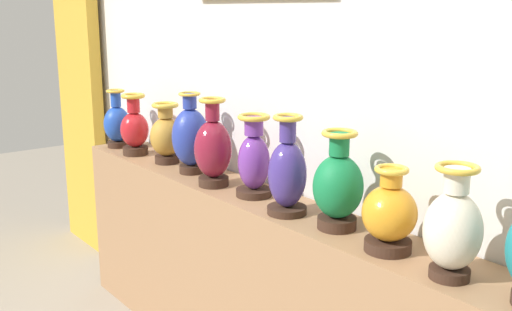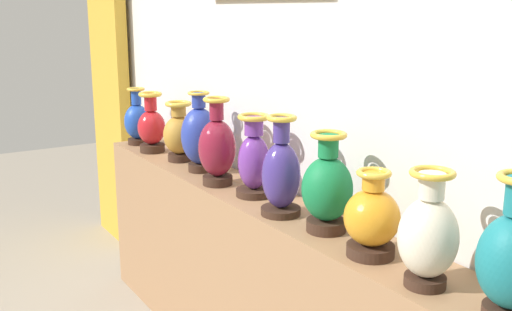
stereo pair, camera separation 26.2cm
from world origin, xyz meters
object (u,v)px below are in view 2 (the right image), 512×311
object	(u,v)px
vase_burgundy	(217,148)
vase_crimson	(151,127)
vase_cobalt	(199,136)
vase_indigo	(281,174)
vase_emerald	(327,189)
vase_amber	(372,219)
vase_violet	(254,160)
vase_ivory	(428,235)
vase_sapphire	(137,121)
vase_ochre	(179,134)

from	to	relation	value
vase_burgundy	vase_crimson	bearing A→B (deg)	179.68
vase_cobalt	vase_indigo	world-z (taller)	vase_cobalt
vase_emerald	vase_amber	xyz separation A→B (m)	(0.26, -0.02, -0.03)
vase_violet	vase_ivory	distance (m)	1.03
vase_cobalt	vase_ivory	size ratio (longest dim) A/B	1.14
vase_sapphire	vase_indigo	size ratio (longest dim) A/B	0.85
vase_crimson	vase_indigo	bearing A→B (deg)	0.12
vase_sapphire	vase_ochre	size ratio (longest dim) A/B	1.06
vase_emerald	vase_amber	distance (m)	0.26
vase_crimson	vase_indigo	xyz separation A→B (m)	(1.30, 0.00, 0.02)
vase_burgundy	vase_violet	distance (m)	0.25
vase_ivory	vase_indigo	bearing A→B (deg)	179.52
vase_amber	vase_emerald	bearing A→B (deg)	175.27
vase_indigo	vase_amber	distance (m)	0.51
vase_indigo	vase_emerald	distance (m)	0.25
vase_emerald	vase_ivory	distance (m)	0.52
vase_ochre	vase_cobalt	distance (m)	0.26
vase_emerald	vase_amber	world-z (taller)	vase_emerald
vase_violet	vase_indigo	size ratio (longest dim) A/B	0.90
vase_ivory	vase_burgundy	bearing A→B (deg)	-179.97
vase_indigo	vase_ivory	size ratio (longest dim) A/B	1.13
vase_ochre	vase_ivory	xyz separation A→B (m)	(1.78, -0.05, 0.01)
vase_crimson	vase_violet	distance (m)	1.03
vase_amber	vase_ivory	distance (m)	0.26
vase_sapphire	vase_indigo	world-z (taller)	vase_indigo
vase_burgundy	vase_emerald	bearing A→B (deg)	3.21
vase_cobalt	vase_burgundy	bearing A→B (deg)	-8.90
vase_ochre	vase_ivory	world-z (taller)	vase_ivory
vase_sapphire	vase_ivory	xyz separation A→B (m)	(2.30, -0.01, 0.02)
vase_sapphire	vase_amber	distance (m)	2.04
vase_sapphire	vase_amber	size ratio (longest dim) A/B	1.16
vase_ochre	vase_amber	size ratio (longest dim) A/B	1.10
vase_emerald	vase_ochre	bearing A→B (deg)	179.77
vase_sapphire	vase_burgundy	xyz separation A→B (m)	(1.03, -0.01, 0.03)
vase_ochre	vase_emerald	distance (m)	1.26
vase_amber	vase_violet	bearing A→B (deg)	177.90
vase_indigo	vase_ochre	bearing A→B (deg)	177.74
vase_sapphire	vase_crimson	bearing A→B (deg)	-1.96
vase_sapphire	vase_crimson	world-z (taller)	vase_crimson
vase_indigo	vase_burgundy	bearing A→B (deg)	-179.21
vase_emerald	vase_cobalt	bearing A→B (deg)	-179.88
vase_ochre	vase_burgundy	xyz separation A→B (m)	(0.51, -0.05, 0.03)
vase_crimson	vase_indigo	distance (m)	1.30
vase_cobalt	vase_indigo	xyz separation A→B (m)	(0.77, -0.03, -0.02)
vase_crimson	vase_amber	bearing A→B (deg)	0.52
vase_amber	vase_sapphire	bearing A→B (deg)	-179.77
vase_crimson	vase_emerald	bearing A→B (deg)	1.41
vase_ochre	vase_indigo	size ratio (longest dim) A/B	0.80
vase_ochre	vase_violet	world-z (taller)	vase_violet
vase_violet	vase_sapphire	bearing A→B (deg)	-178.35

